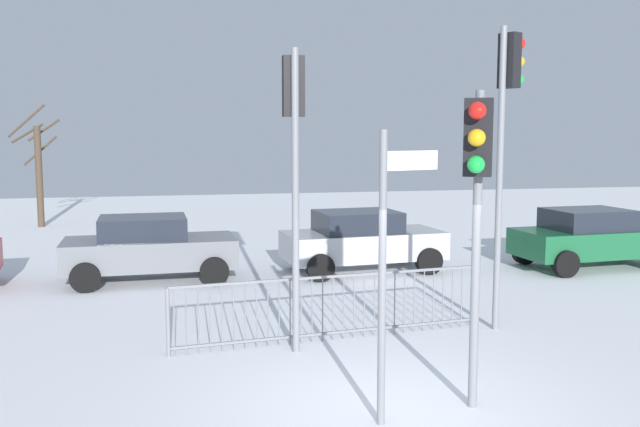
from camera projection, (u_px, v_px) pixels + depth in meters
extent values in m
plane|color=white|center=(390.00, 409.00, 8.47)|extent=(60.00, 60.00, 0.00)
cylinder|color=slate|center=(499.00, 181.00, 11.64)|extent=(0.11, 0.11, 5.08)
cube|color=black|center=(509.00, 61.00, 11.51)|extent=(0.34, 0.38, 0.90)
sphere|color=red|center=(519.00, 43.00, 11.62)|extent=(0.20, 0.20, 0.20)
sphere|color=orange|center=(519.00, 62.00, 11.66)|extent=(0.20, 0.20, 0.20)
sphere|color=green|center=(518.00, 80.00, 11.69)|extent=(0.20, 0.20, 0.20)
cylinder|color=slate|center=(296.00, 203.00, 10.44)|extent=(0.11, 0.11, 4.59)
cube|color=black|center=(293.00, 86.00, 10.40)|extent=(0.33, 0.23, 0.90)
sphere|color=red|center=(291.00, 67.00, 10.61)|extent=(0.20, 0.20, 0.20)
sphere|color=orange|center=(291.00, 87.00, 10.64)|extent=(0.20, 0.20, 0.20)
sphere|color=green|center=(291.00, 107.00, 10.68)|extent=(0.20, 0.20, 0.20)
cylinder|color=slate|center=(476.00, 252.00, 8.35)|extent=(0.11, 0.11, 3.85)
cube|color=black|center=(478.00, 138.00, 8.03)|extent=(0.39, 0.35, 0.90)
sphere|color=red|center=(477.00, 111.00, 7.76)|extent=(0.20, 0.20, 0.20)
sphere|color=orange|center=(477.00, 138.00, 7.79)|extent=(0.20, 0.20, 0.20)
sphere|color=green|center=(476.00, 164.00, 7.83)|extent=(0.20, 0.20, 0.20)
cylinder|color=slate|center=(382.00, 280.00, 7.86)|extent=(0.09, 0.09, 3.39)
cube|color=white|center=(412.00, 160.00, 7.89)|extent=(0.68, 0.23, 0.22)
cube|color=slate|center=(333.00, 276.00, 11.19)|extent=(5.24, 0.64, 0.04)
cube|color=slate|center=(333.00, 333.00, 11.30)|extent=(5.24, 0.64, 0.04)
cylinder|color=slate|center=(174.00, 322.00, 10.44)|extent=(0.02, 0.02, 1.05)
cylinder|color=slate|center=(186.00, 321.00, 10.50)|extent=(0.02, 0.02, 1.05)
cylinder|color=slate|center=(198.00, 320.00, 10.55)|extent=(0.02, 0.02, 1.05)
cylinder|color=slate|center=(210.00, 319.00, 10.61)|extent=(0.02, 0.02, 1.05)
cylinder|color=slate|center=(222.00, 318.00, 10.67)|extent=(0.02, 0.02, 1.05)
cylinder|color=slate|center=(234.00, 317.00, 10.73)|extent=(0.02, 0.02, 1.05)
cylinder|color=slate|center=(245.00, 316.00, 10.79)|extent=(0.02, 0.02, 1.05)
cylinder|color=slate|center=(257.00, 315.00, 10.84)|extent=(0.02, 0.02, 1.05)
cylinder|color=slate|center=(268.00, 314.00, 10.90)|extent=(0.02, 0.02, 1.05)
cylinder|color=slate|center=(279.00, 313.00, 10.96)|extent=(0.02, 0.02, 1.05)
cylinder|color=slate|center=(290.00, 312.00, 11.02)|extent=(0.02, 0.02, 1.05)
cylinder|color=slate|center=(301.00, 311.00, 11.08)|extent=(0.02, 0.02, 1.05)
cylinder|color=slate|center=(312.00, 310.00, 11.13)|extent=(0.02, 0.02, 1.05)
cylinder|color=slate|center=(323.00, 309.00, 11.19)|extent=(0.02, 0.02, 1.05)
cylinder|color=slate|center=(333.00, 308.00, 11.25)|extent=(0.02, 0.02, 1.05)
cylinder|color=slate|center=(344.00, 307.00, 11.31)|extent=(0.02, 0.02, 1.05)
cylinder|color=slate|center=(354.00, 306.00, 11.37)|extent=(0.02, 0.02, 1.05)
cylinder|color=slate|center=(364.00, 306.00, 11.42)|extent=(0.02, 0.02, 1.05)
cylinder|color=slate|center=(375.00, 305.00, 11.48)|extent=(0.02, 0.02, 1.05)
cylinder|color=slate|center=(385.00, 304.00, 11.54)|extent=(0.02, 0.02, 1.05)
cylinder|color=slate|center=(395.00, 303.00, 11.60)|extent=(0.02, 0.02, 1.05)
cylinder|color=slate|center=(404.00, 302.00, 11.66)|extent=(0.02, 0.02, 1.05)
cylinder|color=slate|center=(414.00, 301.00, 11.72)|extent=(0.02, 0.02, 1.05)
cylinder|color=slate|center=(424.00, 300.00, 11.77)|extent=(0.02, 0.02, 1.05)
cylinder|color=slate|center=(434.00, 300.00, 11.83)|extent=(0.02, 0.02, 1.05)
cylinder|color=slate|center=(443.00, 299.00, 11.89)|extent=(0.02, 0.02, 1.05)
cylinder|color=slate|center=(452.00, 298.00, 11.95)|extent=(0.02, 0.02, 1.05)
cylinder|color=slate|center=(462.00, 297.00, 12.01)|extent=(0.02, 0.02, 1.05)
cylinder|color=slate|center=(471.00, 296.00, 12.06)|extent=(0.02, 0.02, 1.05)
cylinder|color=slate|center=(168.00, 322.00, 10.41)|extent=(0.06, 0.06, 1.05)
cylinder|color=slate|center=(476.00, 296.00, 12.09)|extent=(0.06, 0.06, 1.05)
cube|color=slate|center=(150.00, 253.00, 15.74)|extent=(3.85, 1.82, 0.65)
cube|color=#1E232D|center=(143.00, 229.00, 15.64)|extent=(1.95, 1.56, 0.55)
cylinder|color=black|center=(207.00, 258.00, 16.92)|extent=(0.65, 0.24, 0.64)
cylinder|color=black|center=(214.00, 271.00, 15.29)|extent=(0.65, 0.24, 0.64)
cylinder|color=black|center=(91.00, 263.00, 16.27)|extent=(0.65, 0.24, 0.64)
cylinder|color=black|center=(85.00, 277.00, 14.63)|extent=(0.65, 0.24, 0.64)
cube|color=#195933|center=(592.00, 242.00, 17.29)|extent=(3.91, 1.96, 0.65)
cube|color=#1E232D|center=(588.00, 220.00, 17.18)|extent=(2.00, 1.63, 0.55)
cylinder|color=black|center=(614.00, 247.00, 18.51)|extent=(0.65, 0.26, 0.64)
cylinder|color=black|center=(525.00, 252.00, 17.76)|extent=(0.65, 0.26, 0.64)
cylinder|color=black|center=(566.00, 264.00, 16.14)|extent=(0.65, 0.26, 0.64)
cube|color=#B2B5BA|center=(363.00, 245.00, 16.84)|extent=(3.93, 2.02, 0.65)
cube|color=#1E232D|center=(357.00, 223.00, 16.74)|extent=(2.02, 1.66, 0.55)
cylinder|color=black|center=(400.00, 250.00, 18.08)|extent=(0.66, 0.27, 0.64)
cylinder|color=black|center=(429.00, 261.00, 16.47)|extent=(0.66, 0.27, 0.64)
cylinder|color=black|center=(300.00, 255.00, 17.29)|extent=(0.66, 0.27, 0.64)
cylinder|color=black|center=(320.00, 268.00, 15.68)|extent=(0.66, 0.27, 0.64)
cylinder|color=#473828|center=(39.00, 177.00, 24.62)|extent=(0.23, 0.23, 3.58)
cylinder|color=#473828|center=(27.00, 121.00, 24.83)|extent=(1.18, 0.95, 1.21)
cylinder|color=#473828|center=(40.00, 151.00, 25.06)|extent=(1.18, 0.11, 1.07)
cylinder|color=#473828|center=(44.00, 130.00, 25.00)|extent=(1.17, 0.34, 0.81)
cylinder|color=#473828|center=(28.00, 133.00, 24.80)|extent=(0.98, 0.88, 0.71)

